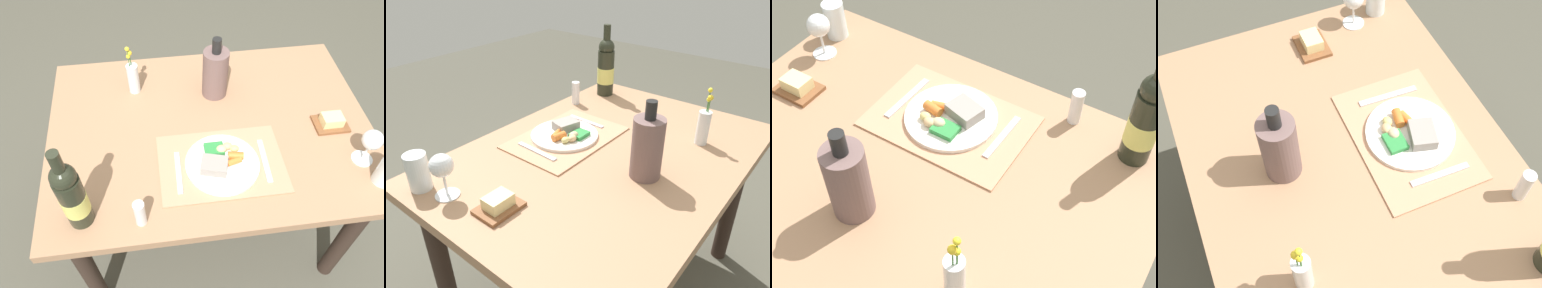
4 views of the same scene
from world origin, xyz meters
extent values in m
plane|color=#4E4C40|center=(0.00, 0.00, 0.00)|extent=(8.00, 8.00, 0.00)
cube|color=#A47958|center=(0.00, 0.00, 0.71)|extent=(1.26, 0.91, 0.04)
cylinder|color=#31241D|center=(0.54, -0.36, 0.34)|extent=(0.07, 0.07, 0.69)
cylinder|color=#31241D|center=(0.54, 0.36, 0.34)|extent=(0.07, 0.07, 0.69)
cube|color=tan|center=(0.01, -0.18, 0.73)|extent=(0.45, 0.31, 0.01)
cylinder|color=white|center=(0.01, -0.19, 0.74)|extent=(0.27, 0.27, 0.01)
cube|color=gray|center=(-0.02, -0.21, 0.76)|extent=(0.11, 0.09, 0.04)
cylinder|color=orange|center=(0.05, -0.20, 0.76)|extent=(0.06, 0.04, 0.02)
cylinder|color=orange|center=(0.06, -0.18, 0.76)|extent=(0.06, 0.04, 0.03)
ellipsoid|color=#C6B386|center=(0.02, -0.14, 0.76)|extent=(0.04, 0.03, 0.03)
ellipsoid|color=tan|center=(0.04, -0.13, 0.76)|extent=(0.04, 0.03, 0.02)
ellipsoid|color=#D4C16F|center=(0.06, -0.14, 0.76)|extent=(0.03, 0.03, 0.02)
cube|color=#2C873D|center=(-0.01, -0.13, 0.75)|extent=(0.07, 0.06, 0.02)
cube|color=silver|center=(-0.15, -0.21, 0.74)|extent=(0.02, 0.18, 0.00)
cube|color=silver|center=(0.17, -0.20, 0.74)|extent=(0.03, 0.19, 0.00)
cylinder|color=silver|center=(0.55, -0.33, 0.76)|extent=(0.06, 0.06, 0.07)
cylinder|color=#6F5553|center=(0.05, 0.19, 0.83)|extent=(0.10, 0.10, 0.21)
cylinder|color=black|center=(0.05, 0.19, 0.97)|extent=(0.04, 0.04, 0.06)
cube|color=brown|center=(0.47, -0.05, 0.73)|extent=(0.13, 0.10, 0.01)
cube|color=beige|center=(0.47, -0.05, 0.76)|extent=(0.08, 0.06, 0.04)
cylinder|color=white|center=(0.52, -0.23, 0.73)|extent=(0.08, 0.08, 0.00)
cylinder|color=white|center=(0.52, -0.23, 0.77)|extent=(0.01, 0.01, 0.07)
cylinder|color=silver|center=(-0.28, 0.25, 0.79)|extent=(0.05, 0.05, 0.13)
cylinder|color=#3F7233|center=(-0.29, 0.25, 0.83)|extent=(0.00, 0.00, 0.22)
sphere|color=yellow|center=(-0.29, 0.25, 0.94)|extent=(0.02, 0.02, 0.02)
cylinder|color=#3F7233|center=(-0.29, 0.25, 0.82)|extent=(0.00, 0.00, 0.18)
sphere|color=yellow|center=(-0.29, 0.25, 0.91)|extent=(0.02, 0.02, 0.02)
cylinder|color=#3F7233|center=(-0.29, 0.25, 0.82)|extent=(0.00, 0.00, 0.19)
sphere|color=yellow|center=(-0.29, 0.25, 0.92)|extent=(0.02, 0.02, 0.02)
cylinder|color=white|center=(-0.29, -0.38, 0.78)|extent=(0.04, 0.04, 0.11)
camera|label=1|loc=(-0.20, -0.96, 1.82)|focal=35.05mm
camera|label=2|loc=(0.98, 0.65, 1.42)|focal=34.15mm
camera|label=3|loc=(-0.59, 0.69, 1.81)|focal=49.68mm
camera|label=4|loc=(-0.68, 0.30, 1.91)|focal=45.28mm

